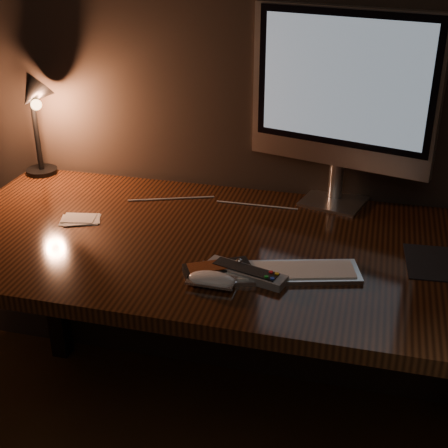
% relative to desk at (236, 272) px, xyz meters
% --- Properties ---
extents(desk, '(1.60, 0.75, 0.75)m').
position_rel_desk_xyz_m(desk, '(0.00, 0.00, 0.00)').
color(desk, '#391C0D').
rests_on(desk, ground).
extents(monitor, '(0.53, 0.20, 0.57)m').
position_rel_desk_xyz_m(monitor, '(0.24, 0.26, 0.46)').
color(monitor, silver).
rests_on(monitor, desk).
extents(keyboard, '(0.39, 0.21, 0.01)m').
position_rel_desk_xyz_m(keyboard, '(0.16, -0.20, 0.14)').
color(keyboard, silver).
rests_on(keyboard, desk).
extents(mouse, '(0.11, 0.06, 0.02)m').
position_rel_desk_xyz_m(mouse, '(0.01, -0.28, 0.14)').
color(mouse, white).
rests_on(mouse, desk).
extents(media_remote, '(0.17, 0.13, 0.03)m').
position_rel_desk_xyz_m(media_remote, '(0.00, -0.23, 0.14)').
color(media_remote, black).
rests_on(media_remote, desk).
extents(tv_remote, '(0.21, 0.10, 0.03)m').
position_rel_desk_xyz_m(tv_remote, '(0.08, -0.23, 0.14)').
color(tv_remote, gray).
rests_on(tv_remote, desk).
extents(papers, '(0.13, 0.10, 0.01)m').
position_rel_desk_xyz_m(papers, '(-0.45, -0.04, 0.13)').
color(papers, white).
rests_on(papers, desk).
extents(desk_lamp, '(0.17, 0.18, 0.35)m').
position_rel_desk_xyz_m(desk_lamp, '(-0.72, 0.23, 0.36)').
color(desk_lamp, black).
rests_on(desk_lamp, desk).
extents(cable, '(0.50, 0.08, 0.00)m').
position_rel_desk_xyz_m(cable, '(-0.11, 0.16, 0.13)').
color(cable, white).
rests_on(cable, desk).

